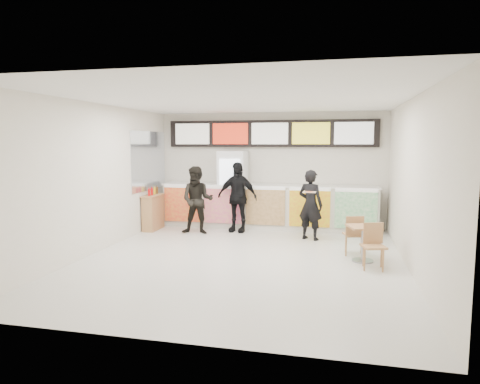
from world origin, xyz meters
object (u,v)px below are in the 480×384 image
(customer_main, at_px, (310,205))
(customer_mid, at_px, (237,197))
(service_counter, at_px, (268,206))
(cafe_table, at_px, (363,237))
(customer_left, at_px, (197,200))
(condiment_ledge, at_px, (153,212))
(drinks_fridge, at_px, (233,189))

(customer_main, distance_m, customer_mid, 1.90)
(service_counter, height_order, cafe_table, service_counter)
(customer_left, bearing_deg, customer_mid, 20.75)
(customer_mid, distance_m, cafe_table, 3.63)
(cafe_table, bearing_deg, customer_mid, 126.75)
(customer_left, xyz_separation_m, condiment_ledge, (-1.27, 0.22, -0.37))
(customer_mid, relative_size, cafe_table, 1.23)
(customer_main, xyz_separation_m, cafe_table, (1.08, -1.63, -0.34))
(drinks_fridge, relative_size, customer_main, 1.24)
(drinks_fridge, distance_m, customer_main, 2.38)
(drinks_fridge, distance_m, cafe_table, 4.23)
(customer_left, xyz_separation_m, customer_mid, (0.88, 0.47, 0.05))
(customer_left, relative_size, condiment_ledge, 1.54)
(customer_main, xyz_separation_m, customer_left, (-2.72, 0.03, 0.02))
(drinks_fridge, bearing_deg, service_counter, -0.99)
(customer_mid, relative_size, condiment_ledge, 1.63)
(customer_left, height_order, customer_mid, customer_mid)
(customer_mid, height_order, cafe_table, customer_mid)
(drinks_fridge, relative_size, customer_mid, 1.15)
(condiment_ledge, bearing_deg, drinks_fridge, 24.47)
(customer_main, xyz_separation_m, customer_mid, (-1.83, 0.50, 0.07))
(customer_main, distance_m, customer_left, 2.72)
(drinks_fridge, distance_m, customer_left, 1.26)
(customer_main, bearing_deg, cafe_table, 147.20)
(customer_main, bearing_deg, service_counter, -19.72)
(service_counter, distance_m, condiment_ledge, 2.95)
(condiment_ledge, bearing_deg, service_counter, 16.61)
(customer_main, relative_size, customer_left, 0.98)
(drinks_fridge, bearing_deg, customer_main, -27.94)
(customer_mid, bearing_deg, cafe_table, -28.38)
(customer_main, bearing_deg, drinks_fridge, -4.32)
(customer_main, relative_size, cafe_table, 1.13)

